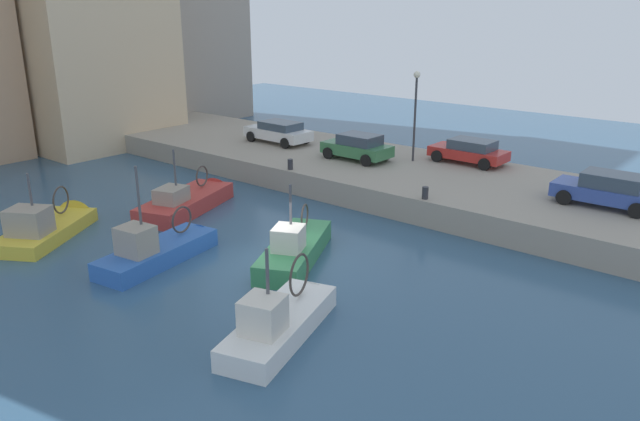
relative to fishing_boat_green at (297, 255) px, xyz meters
name	(u,v)px	position (x,y,z in m)	size (l,w,h in m)	color
water_surface	(278,264)	(-0.91, 0.13, -0.11)	(80.00, 80.00, 0.00)	#335675
quay_wall	(431,184)	(10.59, 0.13, 0.49)	(9.00, 56.00, 1.20)	#9E9384
fishing_boat_green	(297,255)	(0.00, 0.00, 0.00)	(6.22, 4.09, 3.94)	#388951
fishing_boat_yellow	(52,231)	(-4.80, 9.74, 0.05)	(5.92, 4.63, 3.92)	gold
fishing_boat_white	(284,327)	(-4.50, -3.48, 0.03)	(5.94, 3.11, 3.79)	white
fishing_boat_red	(190,207)	(1.26, 7.98, -0.02)	(6.67, 3.85, 4.06)	#BC3833
fishing_boat_blue	(163,256)	(-3.42, 3.85, 0.03)	(6.05, 2.46, 4.68)	#2D60B7
parked_car_blue	(608,190)	(10.40, -8.35, 1.83)	(2.01, 4.25, 1.46)	#334C9E
parked_car_green	(358,147)	(10.39, 4.71, 1.82)	(2.05, 3.86, 1.43)	#387547
parked_car_white	(279,132)	(10.81, 11.04, 1.79)	(2.14, 4.41, 1.33)	silver
parked_car_red	(469,151)	(13.57, -0.41, 1.77)	(2.00, 4.10, 1.30)	red
mooring_bollard_south	(425,193)	(6.44, -1.87, 1.37)	(0.28, 0.28, 0.55)	#2D2D33
mooring_bollard_mid	(290,164)	(6.44, 6.13, 1.37)	(0.28, 0.28, 0.55)	#2D2D33
quay_streetlamp	(416,101)	(12.09, 2.18, 4.35)	(0.36, 0.36, 4.83)	#38383D
waterfront_building_central	(177,37)	(16.55, 27.75, 6.64)	(10.47, 7.34, 13.46)	#A39384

